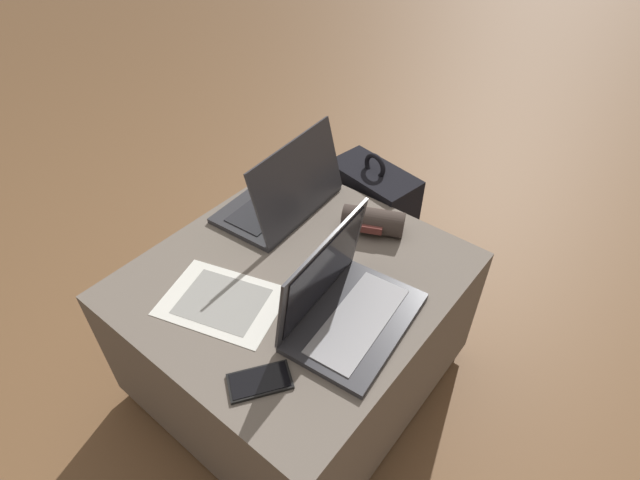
# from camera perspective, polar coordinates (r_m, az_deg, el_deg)

# --- Properties ---
(ground_plane) EXTENTS (14.00, 14.00, 0.00)m
(ground_plane) POSITION_cam_1_polar(r_m,az_deg,el_deg) (1.70, -2.40, -14.99)
(ground_plane) COLOR brown
(ottoman) EXTENTS (0.82, 0.77, 0.47)m
(ottoman) POSITION_cam_1_polar(r_m,az_deg,el_deg) (1.51, -2.65, -10.09)
(ottoman) COLOR #3D3832
(ottoman) RESTS_ON ground_plane
(laptop_near) EXTENTS (0.36, 0.26, 0.24)m
(laptop_near) POSITION_cam_1_polar(r_m,az_deg,el_deg) (1.20, 2.86, -7.36)
(laptop_near) COLOR #333338
(laptop_near) RESTS_ON ottoman
(laptop_far) EXTENTS (0.39, 0.26, 0.24)m
(laptop_far) POSITION_cam_1_polar(r_m,az_deg,el_deg) (1.52, -4.13, 5.11)
(laptop_far) COLOR #333338
(laptop_far) RESTS_ON ottoman
(cell_phone) EXTENTS (0.16, 0.14, 0.01)m
(cell_phone) POSITION_cam_1_polar(r_m,az_deg,el_deg) (1.13, -6.89, -15.73)
(cell_phone) COLOR black
(cell_phone) RESTS_ON ottoman
(backpack) EXTENTS (0.25, 0.33, 0.56)m
(backpack) POSITION_cam_1_polar(r_m,az_deg,el_deg) (1.85, 5.90, 1.36)
(backpack) COLOR black
(backpack) RESTS_ON ground_plane
(paper_sheet) EXTENTS (0.29, 0.34, 0.00)m
(paper_sheet) POSITION_cam_1_polar(r_m,az_deg,el_deg) (1.29, -11.12, -6.90)
(paper_sheet) COLOR silver
(paper_sheet) RESTS_ON ottoman
(wrist_brace) EXTENTS (0.14, 0.19, 0.07)m
(wrist_brace) POSITION_cam_1_polar(r_m,az_deg,el_deg) (1.45, 6.09, 2.19)
(wrist_brace) COLOR #3D332D
(wrist_brace) RESTS_ON ottoman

